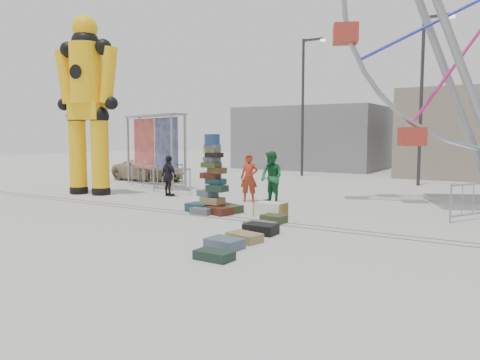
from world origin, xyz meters
The scene contains 24 objects.
ground centered at (0.00, 0.00, 0.00)m, with size 90.00×90.00×0.00m, color #9E9E99.
track_line_near centered at (0.00, 0.60, 0.00)m, with size 40.00×0.04×0.01m, color #47443F.
track_line_far centered at (0.00, 1.00, 0.00)m, with size 40.00×0.04×0.01m, color #47443F.
building_left centered at (-6.00, 22.00, 2.20)m, with size 10.00×8.00×4.40m, color gray.
lamp_post_right centered at (3.09, 13.00, 4.48)m, with size 1.41×0.25×8.00m.
lamp_post_left centered at (-3.91, 15.00, 4.48)m, with size 1.41×0.25×8.00m.
suitcase_tower centered at (-1.02, 1.45, 0.69)m, with size 1.82×1.53×2.48m.
crash_test_dummy centered at (-7.92, 2.44, 3.92)m, with size 2.97×1.30×7.44m.
banner_scaffold centered at (-7.66, 6.14, 2.54)m, with size 4.65×2.38×3.39m.
steamer_trunk centered at (0.93, 1.66, 0.21)m, with size 0.92×0.53×0.43m, color silver.
row_case_0 centered at (1.46, 0.84, 0.11)m, with size 0.66×0.49×0.22m, color #364120.
row_case_1 centered at (1.52, -0.08, 0.09)m, with size 0.75×0.53×0.18m, color slate.
row_case_2 centered at (1.87, -0.65, 0.13)m, with size 0.80×0.53×0.25m, color black.
row_case_3 centered at (1.96, -1.59, 0.10)m, with size 0.78×0.51×0.21m, color #957E4C.
row_case_4 centered at (1.93, -2.37, 0.11)m, with size 0.77×0.55×0.23m, color #4C5C6C.
row_case_5 centered at (2.26, -3.24, 0.09)m, with size 0.77×0.44×0.19m, color #1B3024.
barricade_dummy_a centered at (-7.66, 5.40, 0.55)m, with size 2.00×0.10×1.10m, color gray, non-canonical shape.
barricade_dummy_b centered at (-7.19, 6.13, 0.55)m, with size 2.00×0.10×1.10m, color gray, non-canonical shape.
barricade_dummy_c centered at (-5.24, 4.45, 0.55)m, with size 2.00×0.10×1.10m, color gray, non-canonical shape.
barricade_wheel_front centered at (6.16, 4.22, 0.55)m, with size 2.00×0.10×1.10m, color gray, non-canonical shape.
pedestrian_red centered at (-1.24, 4.07, 0.88)m, with size 0.64×0.42×1.76m, color #9F2F16.
pedestrian_green centered at (-0.33, 4.11, 0.94)m, with size 0.91×0.71×1.87m, color #175D2E.
pedestrian_black centered at (-4.72, 3.67, 0.82)m, with size 0.96×0.40×1.63m, color black.
parked_suv centered at (-9.77, 7.99, 0.58)m, with size 1.92×4.17×1.16m, color tan.
Camera 1 is at (7.41, -10.65, 2.47)m, focal length 35.00 mm.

